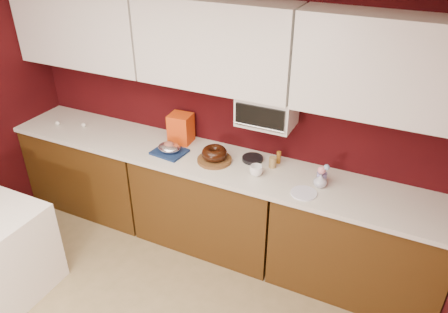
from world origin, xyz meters
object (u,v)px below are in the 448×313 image
object	(u,v)px
bundt_cake	(214,153)
foil_ham_nest	(169,147)
blue_jar	(322,178)
flower_vase	(321,180)
pandoro_box	(181,128)
toaster_oven	(267,110)
coffee_mug	(256,170)

from	to	relation	value
bundt_cake	foil_ham_nest	bearing A→B (deg)	-174.22
foil_ham_nest	blue_jar	xyz separation A→B (m)	(1.33, 0.11, -0.01)
bundt_cake	flower_vase	xyz separation A→B (m)	(0.91, 0.01, -0.02)
bundt_cake	pandoro_box	bearing A→B (deg)	156.54
bundt_cake	flower_vase	bearing A→B (deg)	0.93
bundt_cake	flower_vase	size ratio (longest dim) A/B	1.73
toaster_oven	coffee_mug	distance (m)	0.48
bundt_cake	coffee_mug	xyz separation A→B (m)	(0.40, -0.05, -0.03)
foil_ham_nest	coffee_mug	xyz separation A→B (m)	(0.82, -0.01, -0.00)
pandoro_box	coffee_mug	bearing A→B (deg)	-20.66
foil_ham_nest	pandoro_box	distance (m)	0.25
blue_jar	flower_vase	size ratio (longest dim) A/B	0.75
foil_ham_nest	flower_vase	distance (m)	1.33
coffee_mug	toaster_oven	bearing A→B (deg)	94.66
toaster_oven	foil_ham_nest	world-z (taller)	toaster_oven
toaster_oven	flower_vase	bearing A→B (deg)	-18.10
coffee_mug	foil_ham_nest	bearing A→B (deg)	179.57
bundt_cake	blue_jar	size ratio (longest dim) A/B	2.29
flower_vase	foil_ham_nest	bearing A→B (deg)	-177.53
toaster_oven	coffee_mug	world-z (taller)	toaster_oven
toaster_oven	flower_vase	world-z (taller)	toaster_oven
bundt_cake	blue_jar	xyz separation A→B (m)	(0.90, 0.07, -0.03)
bundt_cake	pandoro_box	distance (m)	0.48
toaster_oven	coffee_mug	size ratio (longest dim) A/B	4.31
bundt_cake	coffee_mug	world-z (taller)	bundt_cake
foil_ham_nest	pandoro_box	size ratio (longest dim) A/B	0.76
foil_ham_nest	blue_jar	size ratio (longest dim) A/B	2.18
bundt_cake	blue_jar	distance (m)	0.91
toaster_oven	foil_ham_nest	distance (m)	0.94
coffee_mug	blue_jar	world-z (taller)	coffee_mug
bundt_cake	coffee_mug	bearing A→B (deg)	-6.95
flower_vase	bundt_cake	bearing A→B (deg)	-179.07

